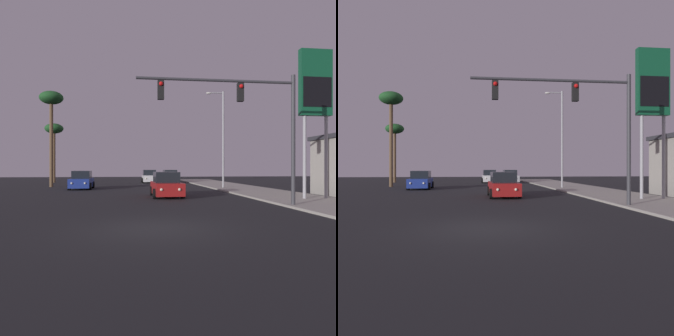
% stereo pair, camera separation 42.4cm
% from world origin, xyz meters
% --- Properties ---
extents(ground_plane, '(120.00, 120.00, 0.00)m').
position_xyz_m(ground_plane, '(0.00, 0.00, 0.00)').
color(ground_plane, black).
extents(sidewalk_right, '(5.00, 60.00, 0.12)m').
position_xyz_m(sidewalk_right, '(9.50, 10.00, 0.06)').
color(sidewalk_right, '#9E998E').
rests_on(sidewalk_right, ground).
extents(car_blue, '(2.04, 4.31, 1.68)m').
position_xyz_m(car_blue, '(-5.03, 20.28, 0.76)').
color(car_blue, navy).
rests_on(car_blue, ground).
extents(car_silver, '(2.04, 4.33, 1.68)m').
position_xyz_m(car_silver, '(4.62, 31.33, 0.76)').
color(car_silver, '#B7B7BC').
rests_on(car_silver, ground).
extents(car_red, '(2.04, 4.33, 1.68)m').
position_xyz_m(car_red, '(1.77, 11.36, 0.76)').
color(car_red, maroon).
rests_on(car_red, ground).
extents(car_white, '(2.04, 4.31, 1.68)m').
position_xyz_m(car_white, '(2.00, 32.20, 0.76)').
color(car_white, silver).
rests_on(car_white, ground).
extents(traffic_light_mast, '(7.95, 0.36, 6.50)m').
position_xyz_m(traffic_light_mast, '(5.09, 4.86, 4.76)').
color(traffic_light_mast, '#38383D').
rests_on(traffic_light_mast, sidewalk_right).
extents(street_lamp, '(1.74, 0.24, 9.00)m').
position_xyz_m(street_lamp, '(7.94, 19.16, 5.12)').
color(street_lamp, '#99999E').
rests_on(street_lamp, sidewalk_right).
extents(gas_station_sign, '(2.00, 0.42, 9.00)m').
position_xyz_m(gas_station_sign, '(10.45, 7.91, 6.62)').
color(gas_station_sign, '#99999E').
rests_on(gas_station_sign, sidewalk_right).
extents(palm_tree_mid, '(2.40, 2.40, 9.79)m').
position_xyz_m(palm_tree_mid, '(-8.57, 24.00, 8.51)').
color(palm_tree_mid, brown).
rests_on(palm_tree_mid, ground).
extents(palm_tree_far, '(2.40, 2.40, 7.80)m').
position_xyz_m(palm_tree_far, '(-10.46, 34.00, 6.75)').
color(palm_tree_far, brown).
rests_on(palm_tree_far, ground).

